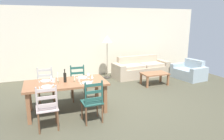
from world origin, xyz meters
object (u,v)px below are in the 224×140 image
wine_glass_near_left (53,80)px  coffee_cup_secondary (54,81)px  dining_chair_near_left (47,108)px  coffee_table (155,75)px  dining_chair_far_right (78,83)px  dining_table (66,85)px  standing_lamp (107,42)px  wine_glass_near_right (92,77)px  coffee_cup_primary (79,80)px  wine_bottle (65,77)px  wine_glass_far_right (88,74)px  dining_chair_near_right (92,102)px  dining_chair_far_left (46,86)px  wine_glass_far_left (51,77)px  couch (140,69)px  armchair_upholstered (190,72)px

wine_glass_near_left → coffee_cup_secondary: wine_glass_near_left is taller
dining_chair_near_left → coffee_table: size_ratio=1.07×
dining_chair_near_left → dining_chair_far_right: same height
dining_table → standing_lamp: size_ratio=1.16×
wine_glass_near_right → coffee_cup_primary: wine_glass_near_right is taller
wine_bottle → wine_glass_far_right: 0.60m
wine_glass_near_right → coffee_cup_secondary: bearing=167.9°
dining_chair_near_right → wine_glass_far_right: dining_chair_near_right is taller
dining_chair_far_left → wine_glass_far_left: 0.74m
wine_glass_far_left → wine_glass_far_right: (0.89, -0.02, 0.00)m
standing_lamp → coffee_table: bearing=-48.0°
wine_glass_near_left → coffee_cup_primary: size_ratio=1.79×
couch → armchair_upholstered: 1.88m
coffee_cup_secondary → coffee_cup_primary: bearing=-10.0°
armchair_upholstered → wine_glass_far_right: bearing=-162.4°
wine_glass_far_right → coffee_cup_secondary: wine_glass_far_right is taller
wine_glass_near_left → coffee_cup_secondary: bearing=78.3°
dining_chair_near_right → coffee_cup_secondary: (-0.71, 0.79, 0.32)m
dining_chair_near_left → armchair_upholstered: bearing=22.8°
dining_chair_near_right → wine_glass_far_left: dining_chair_near_right is taller
wine_glass_far_left → dining_chair_near_left: bearing=-100.0°
dining_chair_near_left → wine_glass_near_right: 1.31m
coffee_cup_secondary → armchair_upholstered: (5.13, 1.43, -0.55)m
wine_glass_far_left → coffee_cup_secondary: bearing=-58.4°
wine_glass_near_right → wine_glass_far_left: same height
wine_glass_far_left → dining_chair_far_left: bearing=101.3°
dining_chair_near_right → standing_lamp: (1.44, 3.37, 0.93)m
wine_glass_near_right → standing_lamp: bearing=65.0°
wine_bottle → wine_glass_far_left: size_ratio=1.96×
wine_glass_far_left → armchair_upholstered: wine_glass_far_left is taller
coffee_cup_secondary → couch: size_ratio=0.04×
dining_chair_near_right → coffee_cup_secondary: dining_chair_near_right is taller
dining_chair_near_left → dining_chair_far_right: (0.90, 1.50, 0.00)m
dining_chair_far_left → wine_glass_far_left: (0.13, -0.62, 0.38)m
wine_glass_near_right → coffee_cup_secondary: 0.89m
dining_chair_near_right → coffee_cup_primary: 0.78m
wine_glass_near_right → couch: 3.73m
dining_chair_far_left → coffee_cup_secondary: dining_chair_far_left is taller
coffee_cup_primary → standing_lamp: size_ratio=0.05×
coffee_cup_secondary → armchair_upholstered: coffee_cup_secondary is taller
dining_table → wine_glass_far_left: bearing=156.7°
dining_chair_near_right → coffee_cup_secondary: 1.11m
dining_chair_far_left → dining_chair_near_right: bearing=-59.3°
coffee_table → wine_glass_near_right: bearing=-151.9°
coffee_cup_secondary → wine_glass_near_left: bearing=-101.7°
dining_chair_far_left → couch: dining_chair_far_left is taller
dining_chair_far_right → coffee_cup_primary: (-0.12, -0.79, 0.32)m
wine_bottle → wine_glass_far_left: (-0.30, 0.14, -0.01)m
coffee_cup_primary → armchair_upholstered: (4.56, 1.53, -0.55)m
wine_glass_near_right → armchair_upholstered: 4.59m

